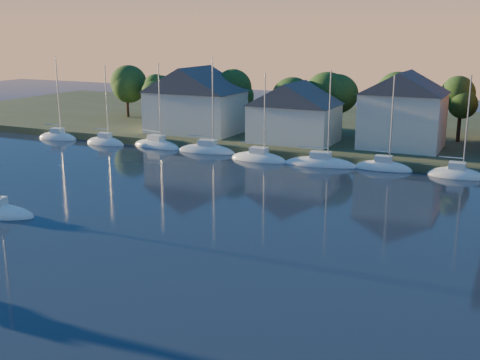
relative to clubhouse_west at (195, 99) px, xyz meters
The scene contains 7 objects.
shoreline_land 28.43m from the clubhouse_west, 37.69° to the left, with size 160.00×50.00×2.00m, color #333D23.
wooden_dock 23.56m from the clubhouse_west, 15.26° to the right, with size 120.00×3.00×1.00m, color brown.
clubhouse_west is the anchor object (origin of this frame).
clubhouse_centre 16.05m from the clubhouse_west, ahead, with size 11.55×8.40×8.08m.
clubhouse_east 30.02m from the clubhouse_west, ahead, with size 10.50×8.40×9.80m.
tree_line 24.55m from the clubhouse_west, 11.77° to the left, with size 93.40×5.40×8.90m.
moored_fleet 17.64m from the clubhouse_west, 32.73° to the right, with size 71.50×2.40×12.05m.
Camera 1 is at (22.68, -18.99, 15.92)m, focal length 45.00 mm.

